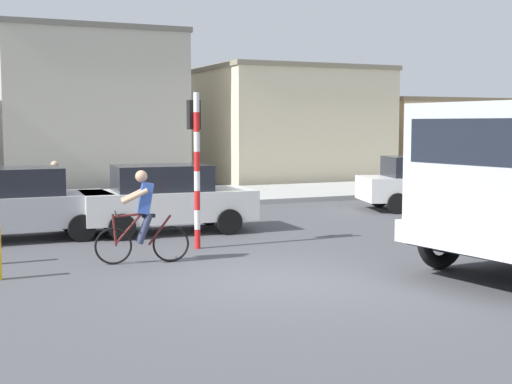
% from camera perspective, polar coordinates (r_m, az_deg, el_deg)
% --- Properties ---
extents(ground_plane, '(120.00, 120.00, 0.00)m').
position_cam_1_polar(ground_plane, '(11.89, 1.24, -6.98)').
color(ground_plane, '#4C4C51').
extents(sidewalk_far, '(80.00, 5.00, 0.16)m').
position_cam_1_polar(sidewalk_far, '(23.68, -11.73, -0.66)').
color(sidewalk_far, '#ADADA8').
rests_on(sidewalk_far, ground).
extents(cyclist, '(1.71, 0.56, 1.72)m').
position_cam_1_polar(cyclist, '(13.23, -9.06, -1.97)').
color(cyclist, black).
rests_on(cyclist, ground).
extents(traffic_light_pole, '(0.24, 0.43, 3.20)m').
position_cam_1_polar(traffic_light_pole, '(14.64, -4.86, 3.51)').
color(traffic_light_pole, red).
rests_on(traffic_light_pole, ground).
extents(car_red_near, '(4.10, 2.08, 1.60)m').
position_cam_1_polar(car_red_near, '(16.95, -7.18, -0.49)').
color(car_red_near, white).
rests_on(car_red_near, ground).
extents(car_white_mid, '(4.31, 2.72, 1.60)m').
position_cam_1_polar(car_white_mid, '(21.88, 13.49, 0.74)').
color(car_white_mid, white).
rests_on(car_white_mid, ground).
extents(car_far_side, '(4.00, 1.88, 1.60)m').
position_cam_1_polar(car_far_side, '(16.60, -18.69, -0.86)').
color(car_far_side, '#B7B7BC').
rests_on(car_far_side, ground).
extents(pedestrian_near_kerb, '(0.34, 0.22, 1.62)m').
position_cam_1_polar(pedestrian_near_kerb, '(18.97, -15.75, 0.08)').
color(pedestrian_near_kerb, '#2D334C').
rests_on(pedestrian_near_kerb, ground).
extents(building_mid_block, '(7.16, 6.43, 6.31)m').
position_cam_1_polar(building_mid_block, '(30.38, -13.45, 6.45)').
color(building_mid_block, '#B2AD9E').
rests_on(building_mid_block, ground).
extents(building_corner_right, '(7.72, 6.04, 5.07)m').
position_cam_1_polar(building_corner_right, '(32.36, 2.81, 5.43)').
color(building_corner_right, beige).
rests_on(building_corner_right, ground).
extents(building_set_back, '(10.84, 6.22, 3.81)m').
position_cam_1_polar(building_set_back, '(38.91, 15.50, 4.32)').
color(building_set_back, '#D1B284').
rests_on(building_set_back, ground).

